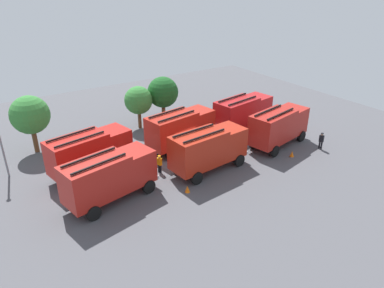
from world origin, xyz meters
TOP-DOWN VIEW (x-y plane):
  - ground_plane at (0.00, 0.00)m, footprint 54.13×54.13m
  - fire_truck_0 at (-8.97, -2.45)m, footprint 7.54×3.87m
  - fire_truck_1 at (-0.13, -2.72)m, footprint 7.39×3.28m
  - fire_truck_2 at (8.58, -2.48)m, footprint 7.54×3.87m
  - fire_truck_3 at (-8.80, 2.27)m, footprint 7.54×3.89m
  - fire_truck_4 at (0.23, 2.36)m, footprint 7.50×3.68m
  - fire_truck_5 at (8.21, 2.41)m, footprint 7.50×3.67m
  - firefighter_0 at (-3.88, -0.79)m, footprint 0.36×0.48m
  - firefighter_1 at (-1.93, 4.92)m, footprint 0.48×0.45m
  - firefighter_2 at (11.52, -5.45)m, footprint 0.33×0.46m
  - tree_0 at (-11.84, 9.37)m, footprint 3.61×3.61m
  - tree_1 at (-0.85, 9.26)m, footprint 3.06×3.06m
  - tree_2 at (2.14, 9.14)m, footprint 3.46×3.46m
  - traffic_cone_0 at (7.98, -5.04)m, footprint 0.39×0.39m
  - traffic_cone_1 at (-3.57, -4.73)m, footprint 0.40×0.40m
  - traffic_cone_2 at (7.80, 4.96)m, footprint 0.45×0.45m

SIDE VIEW (x-z plane):
  - ground_plane at x=0.00m, z-range 0.00..0.00m
  - traffic_cone_0 at x=7.98m, z-range 0.00..0.56m
  - traffic_cone_1 at x=-3.57m, z-range 0.00..0.58m
  - traffic_cone_2 at x=7.80m, z-range 0.00..0.65m
  - firefighter_0 at x=-3.88m, z-range 0.09..1.71m
  - firefighter_2 at x=11.52m, z-range 0.10..1.80m
  - firefighter_1 at x=-1.93m, z-range 0.13..1.96m
  - fire_truck_0 at x=-8.97m, z-range 0.21..4.09m
  - fire_truck_1 at x=-0.13m, z-range 0.21..4.09m
  - fire_truck_2 at x=8.58m, z-range 0.21..4.09m
  - fire_truck_3 at x=-8.80m, z-range 0.21..4.09m
  - fire_truck_4 at x=0.23m, z-range 0.21..4.09m
  - fire_truck_5 at x=8.21m, z-range 0.21..4.09m
  - tree_1 at x=-0.85m, z-range 0.82..5.56m
  - tree_2 at x=2.14m, z-range 0.93..6.29m
  - tree_0 at x=-11.84m, z-range 0.97..6.57m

